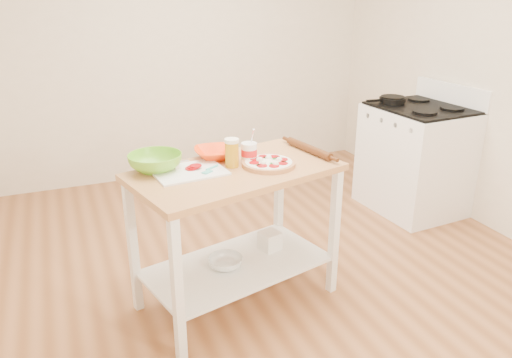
{
  "coord_description": "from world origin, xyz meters",
  "views": [
    {
      "loc": [
        -1.25,
        -2.78,
        1.9
      ],
      "look_at": [
        -0.16,
        -0.12,
        0.78
      ],
      "focal_mm": 35.0,
      "sensor_mm": 36.0,
      "label": 1
    }
  ],
  "objects": [
    {
      "name": "gas_stove",
      "position": [
        1.64,
        0.55,
        0.47
      ],
      "size": [
        0.75,
        0.86,
        1.11
      ],
      "rotation": [
        0.0,
        0.0,
        0.07
      ],
      "color": "white",
      "rests_on": "ground"
    },
    {
      "name": "orange_bowl",
      "position": [
        -0.37,
        0.04,
        0.93
      ],
      "size": [
        0.29,
        0.29,
        0.06
      ],
      "primitive_type": "imported",
      "rotation": [
        0.0,
        0.0,
        -0.12
      ],
      "color": "#FC3E09",
      "rests_on": "prep_island"
    },
    {
      "name": "rolling_pin",
      "position": [
        0.22,
        -0.08,
        0.92
      ],
      "size": [
        0.12,
        0.42,
        0.05
      ],
      "primitive_type": "cylinder",
      "rotation": [
        1.57,
        0.0,
        0.18
      ],
      "color": "#512A12",
      "rests_on": "prep_island"
    },
    {
      "name": "beer_pint",
      "position": [
        -0.32,
        -0.14,
        0.99
      ],
      "size": [
        0.08,
        0.08,
        0.17
      ],
      "color": "#BD8610",
      "rests_on": "prep_island"
    },
    {
      "name": "skillet",
      "position": [
        1.48,
        0.76,
        0.98
      ],
      "size": [
        0.37,
        0.23,
        0.03
      ],
      "rotation": [
        0.0,
        0.0,
        -0.13
      ],
      "color": "black",
      "rests_on": "gas_stove"
    },
    {
      "name": "shelf_glass_bowl",
      "position": [
        -0.4,
        -0.2,
        0.29
      ],
      "size": [
        0.28,
        0.28,
        0.07
      ],
      "primitive_type": "imported",
      "rotation": [
        0.0,
        0.0,
        0.36
      ],
      "color": "silver",
      "rests_on": "prep_island"
    },
    {
      "name": "prep_island",
      "position": [
        -0.32,
        -0.19,
        0.65
      ],
      "size": [
        1.33,
        0.93,
        0.9
      ],
      "rotation": [
        0.0,
        0.0,
        0.24
      ],
      "color": "#BB824D",
      "rests_on": "ground"
    },
    {
      "name": "yogurt_tub",
      "position": [
        -0.2,
        -0.1,
        0.96
      ],
      "size": [
        0.1,
        0.1,
        0.21
      ],
      "color": "white",
      "rests_on": "prep_island"
    },
    {
      "name": "pizza",
      "position": [
        -0.12,
        -0.21,
        0.92
      ],
      "size": [
        0.32,
        0.32,
        0.05
      ],
      "rotation": [
        0.0,
        0.0,
        0.47
      ],
      "color": "tan",
      "rests_on": "prep_island"
    },
    {
      "name": "spatula",
      "position": [
        -0.47,
        -0.19,
        0.92
      ],
      "size": [
        0.13,
        0.12,
        0.01
      ],
      "rotation": [
        0.0,
        0.0,
        0.54
      ],
      "color": "#47BFB4",
      "rests_on": "cutting_board"
    },
    {
      "name": "room_shell",
      "position": [
        0.0,
        0.0,
        1.35
      ],
      "size": [
        4.04,
        4.54,
        2.74
      ],
      "color": "#9E643A",
      "rests_on": "ground"
    },
    {
      "name": "cutting_board",
      "position": [
        -0.59,
        -0.14,
        0.91
      ],
      "size": [
        0.43,
        0.34,
        0.04
      ],
      "rotation": [
        0.0,
        0.0,
        0.1
      ],
      "color": "white",
      "rests_on": "prep_island"
    },
    {
      "name": "green_bowl",
      "position": [
        -0.76,
        -0.03,
        0.95
      ],
      "size": [
        0.38,
        0.38,
        0.1
      ],
      "primitive_type": "imported",
      "rotation": [
        0.0,
        0.0,
        0.24
      ],
      "color": "#69B827",
      "rests_on": "prep_island"
    },
    {
      "name": "shelf_bin",
      "position": [
        -0.05,
        -0.09,
        0.32
      ],
      "size": [
        0.15,
        0.15,
        0.12
      ],
      "primitive_type": "cube",
      "rotation": [
        0.0,
        0.0,
        0.24
      ],
      "color": "white",
      "rests_on": "prep_island"
    },
    {
      "name": "knife",
      "position": [
        -0.72,
        -0.01,
        0.92
      ],
      "size": [
        0.27,
        0.06,
        0.01
      ],
      "rotation": [
        0.0,
        0.0,
        0.12
      ],
      "color": "silver",
      "rests_on": "cutting_board"
    }
  ]
}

